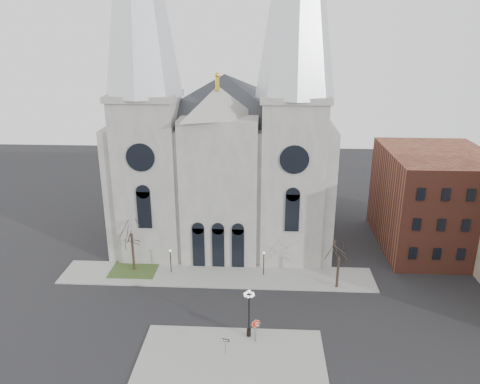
{
  "coord_description": "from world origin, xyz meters",
  "views": [
    {
      "loc": [
        5.83,
        -41.85,
        30.14
      ],
      "look_at": [
        3.15,
        8.0,
        12.6
      ],
      "focal_mm": 35.0,
      "sensor_mm": 36.0,
      "label": 1
    }
  ],
  "objects_px": {
    "stop_sign": "(256,326)",
    "one_way_sign": "(225,343)",
    "globe_lamp": "(249,307)",
    "street_name_sign": "(255,329)"
  },
  "relations": [
    {
      "from": "stop_sign",
      "to": "street_name_sign",
      "type": "height_order",
      "value": "stop_sign"
    },
    {
      "from": "stop_sign",
      "to": "street_name_sign",
      "type": "xyz_separation_m",
      "value": [
        -0.09,
        0.26,
        -0.59
      ]
    },
    {
      "from": "globe_lamp",
      "to": "street_name_sign",
      "type": "relative_size",
      "value": 2.58
    },
    {
      "from": "one_way_sign",
      "to": "street_name_sign",
      "type": "bearing_deg",
      "value": 51.57
    },
    {
      "from": "globe_lamp",
      "to": "street_name_sign",
      "type": "height_order",
      "value": "globe_lamp"
    },
    {
      "from": "globe_lamp",
      "to": "street_name_sign",
      "type": "distance_m",
      "value": 2.34
    },
    {
      "from": "one_way_sign",
      "to": "street_name_sign",
      "type": "distance_m",
      "value": 3.71
    },
    {
      "from": "stop_sign",
      "to": "one_way_sign",
      "type": "height_order",
      "value": "stop_sign"
    },
    {
      "from": "one_way_sign",
      "to": "stop_sign",
      "type": "bearing_deg",
      "value": 47.59
    },
    {
      "from": "globe_lamp",
      "to": "one_way_sign",
      "type": "bearing_deg",
      "value": -125.15
    }
  ]
}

